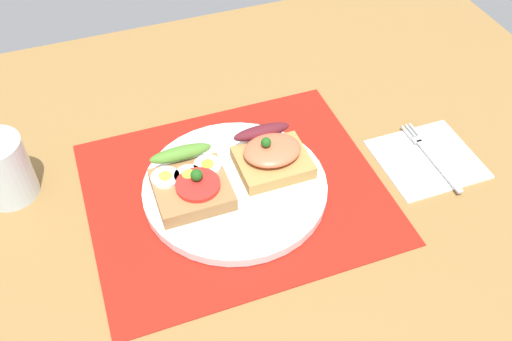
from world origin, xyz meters
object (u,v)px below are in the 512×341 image
sandwich_egg_tomato (190,182)px  drinking_glass (3,169)px  sandwich_salmon (271,154)px  plate (235,187)px  fork (430,155)px  napkin (427,158)px

sandwich_egg_tomato → drinking_glass: size_ratio=1.15×
sandwich_egg_tomato → sandwich_salmon: (11.67, 1.02, 0.25)cm
drinking_glass → sandwich_egg_tomato: bearing=-22.6°
plate → fork: size_ratio=1.72×
sandwich_egg_tomato → drinking_glass: 24.48cm
fork → drinking_glass: bearing=166.5°
sandwich_egg_tomato → fork: sandwich_egg_tomato is taller
sandwich_salmon → drinking_glass: 35.26cm
plate → fork: plate is taller
sandwich_egg_tomato → sandwich_salmon: 11.72cm
napkin → fork: bearing=21.5°
drinking_glass → plate: bearing=-19.9°
drinking_glass → sandwich_salmon: bearing=-13.8°
sandwich_salmon → napkin: size_ratio=0.70×
fork → drinking_glass: (-56.58, 13.60, 3.80)cm
plate → sandwich_egg_tomato: 6.28cm
sandwich_egg_tomato → fork: bearing=-7.0°
fork → drinking_glass: drinking_glass is taller
plate → napkin: plate is taller
fork → sandwich_egg_tomato: bearing=173.0°
sandwich_salmon → drinking_glass: size_ratio=1.06×
fork → drinking_glass: 58.32cm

